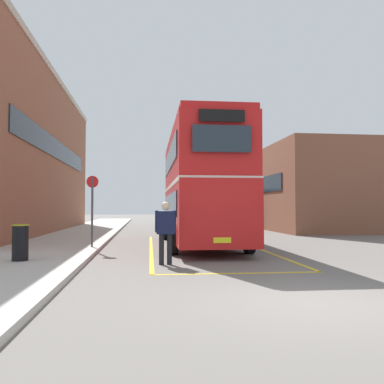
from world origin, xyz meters
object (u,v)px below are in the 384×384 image
(double_decker_bus, at_px, (200,185))
(pedestrian_boarding, at_px, (166,228))
(single_deck_bus, at_px, (215,207))
(bus_stop_sign, at_px, (92,204))
(litter_bin, at_px, (20,242))

(double_decker_bus, relative_size, pedestrian_boarding, 5.94)
(pedestrian_boarding, bearing_deg, single_deck_bus, 76.58)
(single_deck_bus, height_order, bus_stop_sign, single_deck_bus)
(double_decker_bus, relative_size, litter_bin, 10.48)
(pedestrian_boarding, bearing_deg, litter_bin, 176.43)
(pedestrian_boarding, relative_size, litter_bin, 1.76)
(bus_stop_sign, bearing_deg, pedestrian_boarding, -57.58)
(pedestrian_boarding, height_order, bus_stop_sign, bus_stop_sign)
(pedestrian_boarding, relative_size, bus_stop_sign, 0.67)
(double_decker_bus, distance_m, pedestrian_boarding, 5.93)
(single_deck_bus, xyz_separation_m, bus_stop_sign, (-8.10, -19.62, 0.07))
(double_decker_bus, height_order, litter_bin, double_decker_bus)
(single_deck_bus, distance_m, pedestrian_boarding, 24.21)
(double_decker_bus, distance_m, bus_stop_sign, 4.57)
(pedestrian_boarding, xyz_separation_m, litter_bin, (-3.92, 0.24, -0.38))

